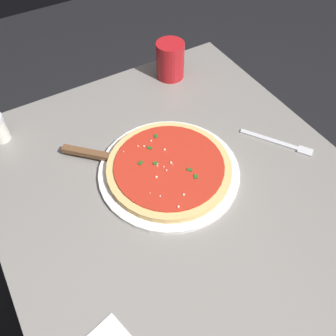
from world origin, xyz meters
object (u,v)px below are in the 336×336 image
pizza_server (103,157)px  cup_tall_drink (170,60)px  fork (280,143)px  serving_plate (168,172)px  pizza (168,168)px

pizza_server → cup_tall_drink: cup_tall_drink is taller
cup_tall_drink → fork: cup_tall_drink is taller
serving_plate → fork: bearing=78.0°
serving_plate → pizza: 0.01m
fork → pizza_server: bearing=-113.2°
fork → cup_tall_drink: bearing=-166.1°
pizza → pizza_server: 0.16m
pizza → cup_tall_drink: size_ratio=2.69×
pizza → fork: pizza is taller
cup_tall_drink → fork: bearing=13.9°
cup_tall_drink → fork: 0.40m
pizza → pizza_server: size_ratio=1.57×
pizza → pizza_server: bearing=-134.6°
pizza → fork: 0.30m
pizza_server → fork: size_ratio=1.14×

